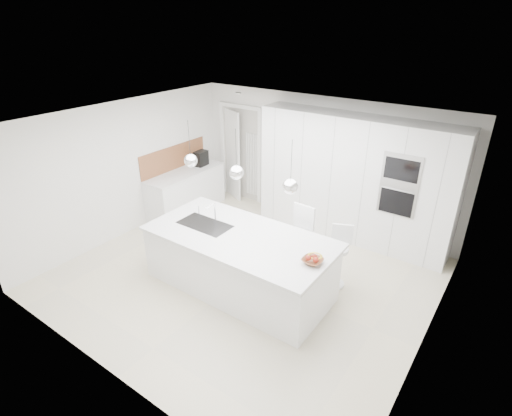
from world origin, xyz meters
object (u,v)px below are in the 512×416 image
Objects in this scene: fruit_bowl at (312,261)px; espresso_machine at (201,158)px; island_base at (239,263)px; bar_stool_left at (298,243)px; bar_stool_right at (337,257)px.

fruit_bowl is 4.24m from espresso_machine.
island_base is 3.28m from espresso_machine.
island_base is 8.80× the size of espresso_machine.
island_base is at bearing -121.19° from bar_stool_left.
island_base is 10.44× the size of fruit_bowl.
bar_stool_right is at bearing 37.32° from island_base.
fruit_bowl is 0.23× the size of bar_stool_left.
bar_stool_left reaches higher than bar_stool_right.
bar_stool_left is at bearing 129.46° from fruit_bowl.
bar_stool_left is (0.57, 0.80, 0.16)m from island_base.
espresso_machine is 3.91m from bar_stool_right.
espresso_machine is 0.27× the size of bar_stool_left.
bar_stool_left is at bearing 54.90° from island_base.
espresso_machine is 0.32× the size of bar_stool_right.
island_base is 2.78× the size of bar_stool_right.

